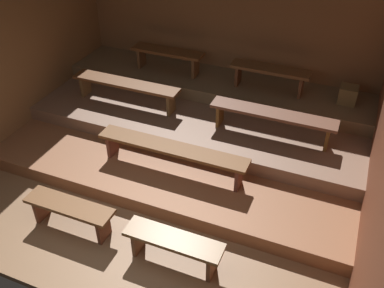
# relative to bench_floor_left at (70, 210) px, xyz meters

# --- Properties ---
(ground) EXTENTS (6.26, 5.35, 0.08)m
(ground) POSITION_rel_bench_floor_left_xyz_m (0.73, 1.73, -0.36)
(ground) COLOR brown
(wall_back) EXTENTS (6.26, 0.06, 2.51)m
(wall_back) POSITION_rel_bench_floor_left_xyz_m (0.73, 4.04, 0.93)
(wall_back) COLOR #91613C
(wall_back) RESTS_ON ground
(wall_left) EXTENTS (0.06, 5.35, 2.51)m
(wall_left) POSITION_rel_bench_floor_left_xyz_m (-2.03, 1.73, 0.93)
(wall_left) COLOR brown
(wall_left) RESTS_ON ground
(platform_lower) EXTENTS (5.46, 3.45, 0.22)m
(platform_lower) POSITION_rel_bench_floor_left_xyz_m (0.73, 2.28, -0.21)
(platform_lower) COLOR #915938
(platform_lower) RESTS_ON ground
(platform_middle) EXTENTS (5.46, 2.33, 0.22)m
(platform_middle) POSITION_rel_bench_floor_left_xyz_m (0.73, 2.84, 0.01)
(platform_middle) COLOR #84604A
(platform_middle) RESTS_ON platform_lower
(platform_upper) EXTENTS (5.46, 1.05, 0.22)m
(platform_upper) POSITION_rel_bench_floor_left_xyz_m (0.73, 3.48, 0.23)
(platform_upper) COLOR #7A6245
(platform_upper) RESTS_ON platform_middle
(bench_floor_left) EXTENTS (1.20, 0.32, 0.41)m
(bench_floor_left) POSITION_rel_bench_floor_left_xyz_m (0.00, 0.00, 0.00)
(bench_floor_left) COLOR brown
(bench_floor_left) RESTS_ON ground
(bench_floor_right) EXTENTS (1.20, 0.32, 0.41)m
(bench_floor_right) POSITION_rel_bench_floor_left_xyz_m (1.46, 0.00, 0.00)
(bench_floor_right) COLOR brown
(bench_floor_right) RESTS_ON ground
(bench_lower_center) EXTENTS (2.25, 0.32, 0.41)m
(bench_lower_center) POSITION_rel_bench_floor_left_xyz_m (0.82, 1.36, 0.25)
(bench_lower_center) COLOR brown
(bench_lower_center) RESTS_ON platform_lower
(bench_middle_left) EXTENTS (1.91, 0.32, 0.41)m
(bench_middle_left) POSITION_rel_bench_floor_left_xyz_m (-0.53, 2.46, 0.46)
(bench_middle_left) COLOR brown
(bench_middle_left) RESTS_ON platform_middle
(bench_middle_right) EXTENTS (1.91, 0.32, 0.41)m
(bench_middle_right) POSITION_rel_bench_floor_left_xyz_m (1.99, 2.46, 0.46)
(bench_middle_right) COLOR brown
(bench_middle_right) RESTS_ON platform_middle
(bench_upper_left) EXTENTS (1.33, 0.32, 0.41)m
(bench_upper_left) POSITION_rel_bench_floor_left_xyz_m (-0.22, 3.46, 0.67)
(bench_upper_left) COLOR brown
(bench_upper_left) RESTS_ON platform_upper
(bench_upper_right) EXTENTS (1.33, 0.32, 0.41)m
(bench_upper_right) POSITION_rel_bench_floor_left_xyz_m (1.68, 3.46, 0.67)
(bench_upper_right) COLOR brown
(bench_upper_right) RESTS_ON platform_upper
(wooden_crate_upper) EXTENTS (0.28, 0.28, 0.28)m
(wooden_crate_upper) POSITION_rel_bench_floor_left_xyz_m (2.97, 3.53, 0.49)
(wooden_crate_upper) COLOR brown
(wooden_crate_upper) RESTS_ON platform_upper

